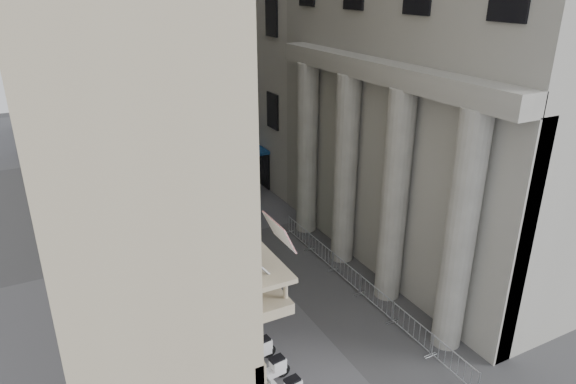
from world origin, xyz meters
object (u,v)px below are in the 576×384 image
Objects in this scene: security_tent at (151,146)px; street_lamp at (146,159)px; pedestrian_b at (180,160)px; pedestrian_a at (185,164)px; info_kiosk at (186,272)px.

street_lamp is (-1.75, -6.53, 1.22)m from security_tent.
security_tent is 2.96× the size of pedestrian_b.
pedestrian_a is 1.69m from pedestrian_b.
street_lamp is 8.74m from info_kiosk.
info_kiosk is 17.78m from pedestrian_b.
security_tent is 4.38m from pedestrian_b.
security_tent is 0.62× the size of street_lamp.
info_kiosk is at bearing -97.83° from security_tent.
pedestrian_b is (0.10, 1.67, -0.20)m from pedestrian_a.
pedestrian_b is (2.70, 2.56, -2.30)m from security_tent.
pedestrian_a is (4.36, 7.42, -3.33)m from street_lamp.
security_tent is at bearing 68.97° from pedestrian_b.
pedestrian_a reaches higher than info_kiosk.
pedestrian_a is (4.61, 15.47, 0.06)m from info_kiosk.
street_lamp reaches higher than info_kiosk.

